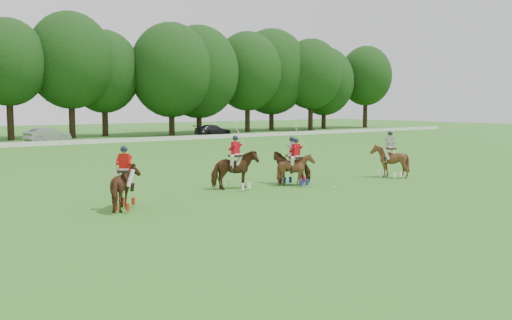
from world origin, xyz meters
TOP-DOWN VIEW (x-y plane):
  - ground at (0.00, 0.00)m, footprint 180.00×180.00m
  - tree_line at (0.26, 48.05)m, footprint 117.98×14.32m
  - boundary_rail at (0.00, 38.00)m, footprint 120.00×0.10m
  - car_mid at (2.18, 42.50)m, footprint 4.79×2.81m
  - car_right at (21.83, 42.50)m, footprint 4.72×2.05m
  - polo_red_a at (-6.50, 3.36)m, footprint 1.85×2.15m
  - polo_red_b at (-0.36, 5.11)m, footprint 2.04×1.84m
  - polo_red_c at (2.61, 4.37)m, footprint 1.34×1.49m
  - polo_stripe_a at (2.86, 4.97)m, footprint 1.92×1.99m
  - polo_stripe_b at (8.64, 3.78)m, footprint 1.66×1.81m
  - polo_ball at (3.51, 2.65)m, footprint 0.09×0.09m

SIDE VIEW (x-z plane):
  - ground at x=0.00m, z-range 0.00..0.00m
  - polo_ball at x=3.51m, z-range 0.00..0.09m
  - boundary_rail at x=0.00m, z-range 0.00..0.44m
  - car_right at x=21.83m, z-range 0.00..1.35m
  - car_mid at x=2.18m, z-range 0.00..1.49m
  - polo_red_c at x=2.61m, z-range -0.59..2.23m
  - polo_stripe_a at x=2.86m, z-range -0.32..1.99m
  - polo_red_a at x=-6.50m, z-range -0.32..2.05m
  - polo_stripe_b at x=8.64m, z-range -0.33..2.14m
  - polo_red_b at x=-0.36m, z-range -0.60..2.41m
  - tree_line at x=0.26m, z-range 0.86..15.60m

